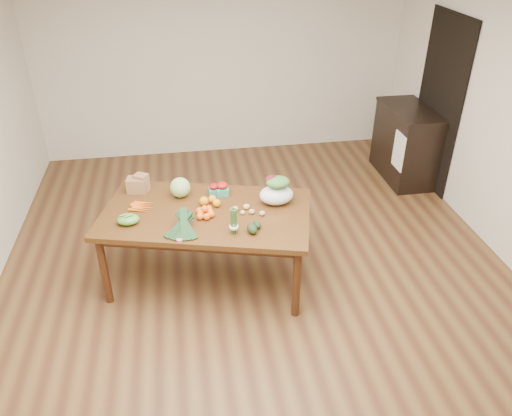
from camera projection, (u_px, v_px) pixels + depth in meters
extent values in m
plane|color=brown|center=(259.00, 275.00, 4.88)|extent=(6.00, 6.00, 0.00)
cube|color=beige|center=(222.00, 57.00, 6.71)|extent=(5.00, 0.02, 2.70)
cube|color=#4D2C12|center=(208.00, 245.00, 4.67)|extent=(2.06, 1.48, 0.75)
cube|color=black|center=(439.00, 104.00, 6.03)|extent=(0.02, 1.00, 2.10)
cube|color=black|center=(405.00, 144.00, 6.44)|extent=(0.52, 1.02, 0.94)
cube|color=white|center=(399.00, 151.00, 6.05)|extent=(0.02, 0.28, 0.45)
sphere|color=#B4D279|center=(180.00, 188.00, 4.66)|extent=(0.19, 0.19, 0.19)
sphere|color=orange|center=(204.00, 201.00, 4.55)|extent=(0.09, 0.09, 0.09)
sphere|color=orange|center=(212.00, 199.00, 4.59)|extent=(0.07, 0.07, 0.07)
sphere|color=orange|center=(217.00, 203.00, 4.53)|extent=(0.07, 0.07, 0.07)
ellipsoid|color=#669D35|center=(128.00, 219.00, 4.28)|extent=(0.19, 0.14, 0.09)
ellipsoid|color=tan|center=(235.00, 209.00, 4.48)|extent=(0.05, 0.05, 0.05)
ellipsoid|color=#D4BA7A|center=(243.00, 213.00, 4.43)|extent=(0.04, 0.04, 0.04)
ellipsoid|color=tan|center=(252.00, 212.00, 4.43)|extent=(0.06, 0.05, 0.05)
ellipsoid|color=#DDCD7F|center=(247.00, 207.00, 4.50)|extent=(0.06, 0.05, 0.05)
ellipsoid|color=tan|center=(262.00, 213.00, 4.41)|extent=(0.05, 0.05, 0.04)
ellipsoid|color=black|center=(252.00, 229.00, 4.17)|extent=(0.11, 0.14, 0.08)
ellipsoid|color=black|center=(257.00, 225.00, 4.24)|extent=(0.09, 0.11, 0.06)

